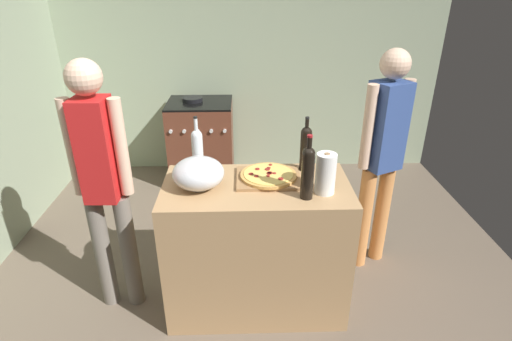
% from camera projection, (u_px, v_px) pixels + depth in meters
% --- Properties ---
extents(ground_plane, '(4.43, 3.45, 0.02)m').
position_uv_depth(ground_plane, '(240.00, 233.00, 3.64)').
color(ground_plane, '#6B5B4C').
extents(kitchen_wall_rear, '(4.43, 0.10, 2.60)m').
position_uv_depth(kitchen_wall_rear, '(239.00, 55.00, 4.39)').
color(kitchen_wall_rear, '#99A889').
rests_on(kitchen_wall_rear, ground_plane).
extents(counter, '(1.16, 0.61, 0.93)m').
position_uv_depth(counter, '(256.00, 246.00, 2.68)').
color(counter, tan).
rests_on(counter, ground_plane).
extents(cutting_board, '(0.40, 0.32, 0.02)m').
position_uv_depth(cutting_board, '(268.00, 178.00, 2.54)').
color(cutting_board, '#9E7247').
rests_on(cutting_board, counter).
extents(pizza, '(0.35, 0.35, 0.03)m').
position_uv_depth(pizza, '(268.00, 175.00, 2.53)').
color(pizza, tan).
rests_on(pizza, cutting_board).
extents(mixing_bowl, '(0.31, 0.31, 0.19)m').
position_uv_depth(mixing_bowl, '(198.00, 173.00, 2.41)').
color(mixing_bowl, '#B2B2B7').
rests_on(mixing_bowl, counter).
extents(paper_towel_roll, '(0.12, 0.12, 0.25)m').
position_uv_depth(paper_towel_roll, '(326.00, 174.00, 2.34)').
color(paper_towel_roll, white).
rests_on(paper_towel_roll, counter).
extents(wine_bottle_amber, '(0.07, 0.07, 0.39)m').
position_uv_depth(wine_bottle_amber, '(308.00, 170.00, 2.26)').
color(wine_bottle_amber, black).
rests_on(wine_bottle_amber, counter).
extents(wine_bottle_green, '(0.07, 0.07, 0.37)m').
position_uv_depth(wine_bottle_green, '(197.00, 149.00, 2.59)').
color(wine_bottle_green, silver).
rests_on(wine_bottle_green, counter).
extents(wine_bottle_dark, '(0.07, 0.07, 0.36)m').
position_uv_depth(wine_bottle_dark, '(306.00, 147.00, 2.60)').
color(wine_bottle_dark, black).
rests_on(wine_bottle_dark, counter).
extents(stove, '(0.67, 0.59, 0.94)m').
position_uv_depth(stove, '(202.00, 142.00, 4.39)').
color(stove, brown).
rests_on(stove, ground_plane).
extents(person_in_stripes, '(0.36, 0.21, 1.69)m').
position_uv_depth(person_in_stripes, '(102.00, 179.00, 2.46)').
color(person_in_stripes, slate).
rests_on(person_in_stripes, ground_plane).
extents(person_in_red, '(0.37, 0.28, 1.67)m').
position_uv_depth(person_in_red, '(383.00, 149.00, 2.87)').
color(person_in_red, '#D88C4C').
rests_on(person_in_red, ground_plane).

